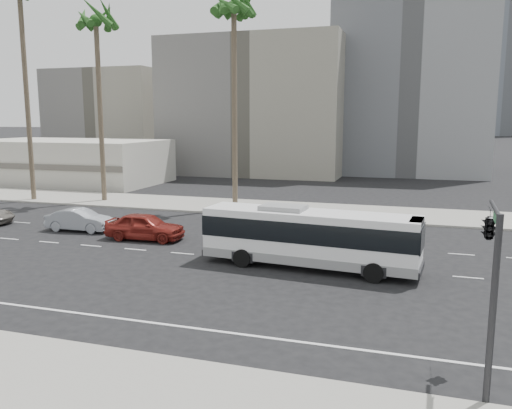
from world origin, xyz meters
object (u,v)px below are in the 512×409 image
at_px(city_bus, 309,236).
at_px(palm_mid, 96,25).
at_px(traffic_signal, 490,228).
at_px(palm_near, 234,12).
at_px(car_a, 145,226).
at_px(car_b, 80,220).

relative_size(city_bus, palm_mid, 0.64).
bearing_deg(traffic_signal, palm_near, 127.21).
distance_m(city_bus, palm_near, 22.89).
bearing_deg(city_bus, car_a, 169.74).
bearing_deg(palm_near, traffic_signal, -55.38).
bearing_deg(city_bus, palm_mid, 150.46).
xyz_separation_m(city_bus, car_a, (-11.09, 3.06, -0.80)).
height_order(car_a, palm_near, palm_near).
distance_m(car_a, traffic_signal, 22.10).
height_order(traffic_signal, palm_mid, palm_mid).
relative_size(car_a, car_b, 1.10).
distance_m(city_bus, palm_mid, 30.33).
xyz_separation_m(traffic_signal, palm_near, (-16.64, 24.11, 11.52)).
xyz_separation_m(car_a, traffic_signal, (18.29, -11.91, 3.48)).
xyz_separation_m(city_bus, traffic_signal, (7.20, -8.85, 2.68)).
relative_size(car_a, palm_mid, 0.29).
height_order(city_bus, traffic_signal, traffic_signal).
xyz_separation_m(car_b, palm_near, (7.14, 11.22, 15.10)).
xyz_separation_m(traffic_signal, palm_mid, (-29.37, 24.21, 11.20)).
bearing_deg(traffic_signal, city_bus, 131.73).
bearing_deg(car_b, traffic_signal, -120.95).
relative_size(car_b, palm_near, 0.26).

